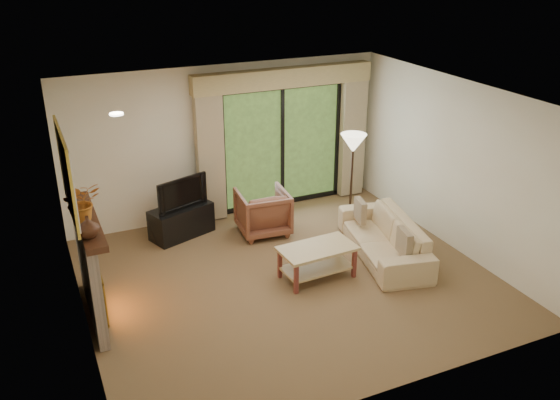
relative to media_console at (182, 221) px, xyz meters
name	(u,v)px	position (x,y,z in m)	size (l,w,h in m)	color
floor	(289,279)	(1.00, -1.95, -0.25)	(5.50, 5.50, 0.00)	brown
ceiling	(290,98)	(1.00, -1.95, 2.35)	(5.50, 5.50, 0.00)	silver
wall_back	(227,142)	(1.00, 0.55, 1.05)	(5.00, 5.00, 0.00)	white
wall_front	(397,285)	(1.00, -4.45, 1.05)	(5.00, 5.00, 0.00)	white
wall_left	(74,232)	(-1.75, -1.95, 1.05)	(5.00, 5.00, 0.00)	white
wall_right	(455,165)	(3.75, -1.95, 1.05)	(5.00, 5.00, 0.00)	white
fireplace	(89,268)	(-1.63, -1.75, 0.43)	(0.24, 1.70, 1.37)	gray
mirror	(67,174)	(-1.71, -1.75, 1.70)	(0.07, 1.45, 1.02)	gold
sliding_door	(282,146)	(2.00, 0.50, 0.85)	(2.26, 0.10, 2.16)	black
curtain_left	(210,153)	(0.65, 0.39, 0.95)	(0.45, 0.18, 2.35)	tan
curtain_right	(352,133)	(3.35, 0.39, 0.95)	(0.45, 0.18, 2.35)	tan
cornice	(284,78)	(2.00, 0.41, 2.07)	(3.20, 0.24, 0.32)	tan
media_console	(182,221)	(0.00, 0.00, 0.00)	(1.00, 0.45, 0.50)	black
tv	(179,192)	(0.00, 0.00, 0.51)	(0.90, 0.12, 0.52)	black
armchair	(263,212)	(1.24, -0.43, 0.12)	(0.78, 0.81, 0.73)	brown
sofa	(384,237)	(2.61, -1.90, 0.05)	(2.06, 0.80, 0.60)	tan
pillow_near	(404,242)	(2.54, -2.49, 0.26)	(0.10, 0.37, 0.37)	brown
pillow_far	(360,211)	(2.54, -1.31, 0.26)	(0.09, 0.36, 0.36)	brown
coffee_table	(317,262)	(1.39, -2.06, -0.01)	(1.06, 0.58, 0.48)	tan
floor_lamp	(351,180)	(2.71, -0.72, 0.54)	(0.42, 0.42, 1.57)	#FEF7CE
vase	(88,227)	(-1.61, -2.29, 1.25)	(0.24, 0.24, 0.25)	#422315
branches	(81,202)	(-1.61, -1.83, 1.36)	(0.43, 0.37, 0.48)	#C46F23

